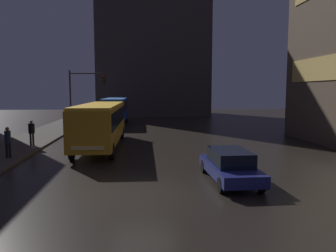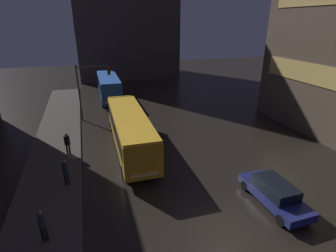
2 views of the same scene
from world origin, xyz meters
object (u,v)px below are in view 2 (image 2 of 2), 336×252
at_px(bus_far, 109,85).
at_px(car_taxi, 274,193).
at_px(pedestrian_far, 65,170).
at_px(traffic_light_main, 90,82).
at_px(pedestrian_mid, 42,224).
at_px(bus_near, 130,128).
at_px(pedestrian_near, 67,142).

relative_size(bus_far, car_taxi, 2.06).
height_order(pedestrian_far, traffic_light_main, traffic_light_main).
bearing_deg(bus_far, pedestrian_mid, 77.99).
distance_m(bus_near, bus_far, 16.03).
bearing_deg(traffic_light_main, car_taxi, -62.56).
bearing_deg(pedestrian_near, bus_far, -141.32).
height_order(pedestrian_near, pedestrian_far, pedestrian_far).
distance_m(car_taxi, pedestrian_near, 15.47).
bearing_deg(pedestrian_far, traffic_light_main, 164.27).
distance_m(pedestrian_near, pedestrian_mid, 9.19).
xyz_separation_m(car_taxi, pedestrian_mid, (-12.61, 0.82, 0.46)).
relative_size(pedestrian_far, traffic_light_main, 0.30).
relative_size(pedestrian_mid, pedestrian_far, 0.98).
bearing_deg(pedestrian_far, bus_far, 161.17).
height_order(bus_near, traffic_light_main, traffic_light_main).
relative_size(bus_far, traffic_light_main, 1.61).
bearing_deg(bus_near, traffic_light_main, -71.60).
bearing_deg(pedestrian_mid, traffic_light_main, -32.57).
bearing_deg(bus_near, pedestrian_mid, 57.94).
distance_m(bus_near, car_taxi, 11.89).
relative_size(car_taxi, pedestrian_near, 2.59).
height_order(pedestrian_mid, traffic_light_main, traffic_light_main).
bearing_deg(car_taxi, bus_far, -75.64).
relative_size(bus_near, traffic_light_main, 1.93).
bearing_deg(bus_near, bus_far, -88.46).
distance_m(car_taxi, pedestrian_mid, 12.65).
bearing_deg(traffic_light_main, pedestrian_far, -100.44).
bearing_deg(pedestrian_mid, car_taxi, -115.91).
height_order(bus_far, pedestrian_mid, bus_far).
bearing_deg(bus_far, pedestrian_near, 73.60).
distance_m(pedestrian_near, traffic_light_main, 8.99).
bearing_deg(pedestrian_mid, bus_near, -55.44).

